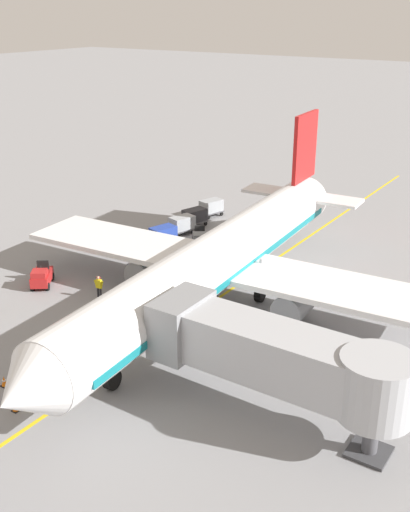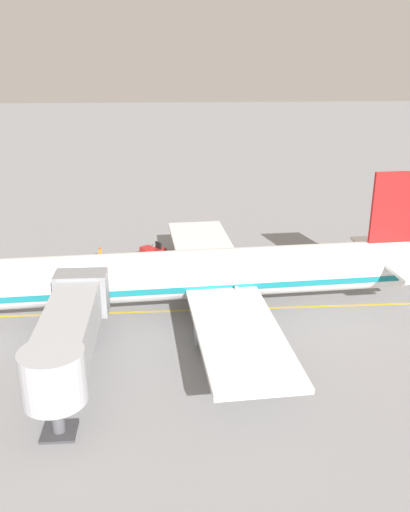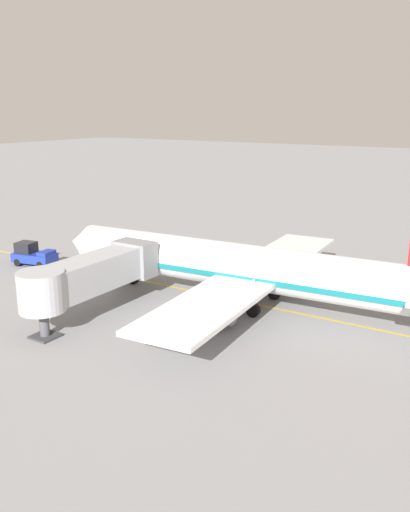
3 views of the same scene
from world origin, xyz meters
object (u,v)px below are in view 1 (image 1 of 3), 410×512
Objects in this scene: jet_bridge at (275,355)px; baggage_cart_third_in_train at (195,216)px; baggage_tug_trailing at (200,239)px; safety_cone_nose_left at (4,381)px; baggage_cart_front at (163,234)px; baggage_cart_tail_end at (211,206)px; safety_cone_nose_right at (15,406)px; baggage_cart_second_in_train at (182,224)px; ground_crew_marshaller at (88,336)px; parked_airliner at (218,260)px; baggage_tug_lead at (42,277)px; ground_crew_loader at (99,286)px.

baggage_cart_third_in_train is at bearing -47.82° from jet_bridge.
baggage_tug_trailing is 4.64× the size of safety_cone_nose_left.
baggage_cart_front and baggage_cart_tail_end have the same top height.
baggage_cart_third_in_train is 28.97m from safety_cone_nose_right.
baggage_cart_third_in_train is (0.28, -2.32, 0.00)m from baggage_cart_second_in_train.
baggage_cart_third_in_train and baggage_cart_tail_end have the same top height.
ground_crew_marshaller is at bearing 108.79° from baggage_cart_third_in_train.
baggage_tug_trailing is 22.63m from safety_cone_nose_left.
parked_airliner is 22.10× the size of ground_crew_marshaller.
baggage_tug_lead is at bearing -51.48° from safety_cone_nose_left.
safety_cone_nose_right is at bearing 106.77° from baggage_cart_third_in_train.
parked_airliner is 13.05m from baggage_tug_lead.
ground_crew_marshaller is (-7.03, 19.13, 0.00)m from baggage_cart_second_in_train.
baggage_cart_third_in_train is (10.27, -12.17, -2.24)m from parked_airliner.
baggage_cart_front is 5.44m from baggage_cart_third_in_train.
safety_cone_nose_right is at bearing 99.53° from ground_crew_marshaller.
baggage_cart_third_in_train is 5.04× the size of safety_cone_nose_right.
baggage_tug_trailing reaches higher than baggage_cart_second_in_train.
baggage_cart_second_in_train is 26.67m from safety_cone_nose_right.
jet_bridge is 4.34× the size of baggage_cart_second_in_train.
baggage_tug_lead reaches higher than baggage_cart_front.
jet_bridge is 28.57m from baggage_cart_third_in_train.
baggage_cart_third_in_train is (0.55, -5.41, 0.00)m from baggage_cart_front.
baggage_tug_trailing is 4.64× the size of safety_cone_nose_right.
jet_bridge reaches higher than baggage_cart_front.
baggage_tug_trailing is (6.89, -8.03, -2.47)m from parked_airliner.
safety_cone_nose_left is at bearing 128.52° from baggage_tug_lead.
jet_bridge is 7.65× the size of ground_crew_marshaller.
baggage_cart_tail_end is 19.59m from ground_crew_loader.
jet_bridge is 21.92× the size of safety_cone_nose_right.
baggage_tug_lead is 11.53m from baggage_cart_front.
parked_airliner is at bearing 130.15° from baggage_cart_third_in_train.
ground_crew_marshaller is (-4.12, 5.40, 0.00)m from ground_crew_loader.
safety_cone_nose_right is at bearing 132.42° from baggage_tug_lead.
parked_airliner is 10.00m from ground_crew_marshaller.
baggage_tug_lead reaches higher than baggage_cart_second_in_train.
baggage_tug_lead reaches higher than safety_cone_nose_right.
jet_bridge is 4.34× the size of baggage_cart_third_in_train.
safety_cone_nose_right is (-4.97, 23.59, -0.42)m from baggage_tug_trailing.
baggage_cart_front is 1.00× the size of baggage_cart_second_in_train.
jet_bridge reaches higher than baggage_cart_third_in_train.
baggage_tug_trailing is at bearing -49.38° from parked_airliner.
ground_crew_loader and ground_crew_marshaller have the same top height.
jet_bridge is 4.34× the size of baggage_cart_front.
jet_bridge is at bearing -178.21° from ground_crew_marshaller.
ground_crew_loader is at bearing -17.54° from jet_bridge.
safety_cone_nose_left is at bearing 105.76° from ground_crew_loader.
parked_airliner is 22.10× the size of ground_crew_loader.
ground_crew_loader is 2.86× the size of safety_cone_nose_left.
baggage_cart_tail_end is at bearing -79.73° from ground_crew_loader.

